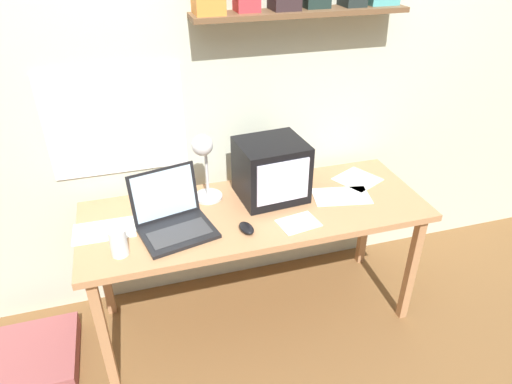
{
  "coord_description": "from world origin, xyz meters",
  "views": [
    {
      "loc": [
        -0.56,
        -1.86,
        2.01
      ],
      "look_at": [
        0.0,
        0.0,
        0.84
      ],
      "focal_mm": 32.0,
      "sensor_mm": 36.0,
      "label": 1
    }
  ],
  "objects_px": {
    "crt_monitor": "(271,170)",
    "open_notebook": "(357,179)",
    "loose_paper_near_monitor": "(298,223)",
    "corner_desk": "(256,219)",
    "juice_glass": "(119,244)",
    "computer_mouse": "(246,228)",
    "loose_paper_near_laptop": "(104,230)",
    "laptop": "(172,215)",
    "floor_cushion": "(31,360)",
    "desk_lamp": "(204,158)",
    "printed_handout": "(341,196)"
  },
  "relations": [
    {
      "from": "laptop",
      "to": "loose_paper_near_laptop",
      "type": "bearing_deg",
      "value": 155.72
    },
    {
      "from": "corner_desk",
      "to": "desk_lamp",
      "type": "xyz_separation_m",
      "value": [
        -0.23,
        0.13,
        0.32
      ]
    },
    {
      "from": "juice_glass",
      "to": "floor_cushion",
      "type": "relative_size",
      "value": 0.28
    },
    {
      "from": "loose_paper_near_laptop",
      "to": "open_notebook",
      "type": "distance_m",
      "value": 1.38
    },
    {
      "from": "loose_paper_near_monitor",
      "to": "desk_lamp",
      "type": "bearing_deg",
      "value": 140.95
    },
    {
      "from": "crt_monitor",
      "to": "laptop",
      "type": "height_order",
      "value": "crt_monitor"
    },
    {
      "from": "laptop",
      "to": "desk_lamp",
      "type": "relative_size",
      "value": 1.0
    },
    {
      "from": "computer_mouse",
      "to": "loose_paper_near_laptop",
      "type": "distance_m",
      "value": 0.67
    },
    {
      "from": "loose_paper_near_monitor",
      "to": "loose_paper_near_laptop",
      "type": "height_order",
      "value": "same"
    },
    {
      "from": "printed_handout",
      "to": "loose_paper_near_laptop",
      "type": "relative_size",
      "value": 1.13
    },
    {
      "from": "loose_paper_near_monitor",
      "to": "floor_cushion",
      "type": "bearing_deg",
      "value": 173.59
    },
    {
      "from": "juice_glass",
      "to": "loose_paper_near_monitor",
      "type": "height_order",
      "value": "juice_glass"
    },
    {
      "from": "juice_glass",
      "to": "loose_paper_near_monitor",
      "type": "bearing_deg",
      "value": -0.21
    },
    {
      "from": "floor_cushion",
      "to": "crt_monitor",
      "type": "bearing_deg",
      "value": 5.57
    },
    {
      "from": "loose_paper_near_monitor",
      "to": "floor_cushion",
      "type": "distance_m",
      "value": 1.55
    },
    {
      "from": "printed_handout",
      "to": "open_notebook",
      "type": "distance_m",
      "value": 0.22
    },
    {
      "from": "crt_monitor",
      "to": "floor_cushion",
      "type": "xyz_separation_m",
      "value": [
        -1.34,
        -0.13,
        -0.84
      ]
    },
    {
      "from": "corner_desk",
      "to": "loose_paper_near_monitor",
      "type": "bearing_deg",
      "value": -48.69
    },
    {
      "from": "loose_paper_near_monitor",
      "to": "corner_desk",
      "type": "bearing_deg",
      "value": 131.31
    },
    {
      "from": "corner_desk",
      "to": "desk_lamp",
      "type": "relative_size",
      "value": 4.51
    },
    {
      "from": "juice_glass",
      "to": "computer_mouse",
      "type": "bearing_deg",
      "value": 0.99
    },
    {
      "from": "printed_handout",
      "to": "loose_paper_near_laptop",
      "type": "bearing_deg",
      "value": 178.29
    },
    {
      "from": "printed_handout",
      "to": "open_notebook",
      "type": "relative_size",
      "value": 1.14
    },
    {
      "from": "printed_handout",
      "to": "floor_cushion",
      "type": "relative_size",
      "value": 0.71
    },
    {
      "from": "desk_lamp",
      "to": "open_notebook",
      "type": "bearing_deg",
      "value": 21.59
    },
    {
      "from": "loose_paper_near_laptop",
      "to": "floor_cushion",
      "type": "xyz_separation_m",
      "value": [
        -0.48,
        -0.05,
        -0.69
      ]
    },
    {
      "from": "laptop",
      "to": "desk_lamp",
      "type": "xyz_separation_m",
      "value": [
        0.2,
        0.17,
        0.19
      ]
    },
    {
      "from": "computer_mouse",
      "to": "loose_paper_near_laptop",
      "type": "height_order",
      "value": "computer_mouse"
    },
    {
      "from": "corner_desk",
      "to": "crt_monitor",
      "type": "height_order",
      "value": "crt_monitor"
    },
    {
      "from": "floor_cushion",
      "to": "loose_paper_near_monitor",
      "type": "bearing_deg",
      "value": -6.41
    },
    {
      "from": "computer_mouse",
      "to": "desk_lamp",
      "type": "bearing_deg",
      "value": 113.36
    },
    {
      "from": "loose_paper_near_laptop",
      "to": "floor_cushion",
      "type": "height_order",
      "value": "loose_paper_near_laptop"
    },
    {
      "from": "desk_lamp",
      "to": "floor_cushion",
      "type": "distance_m",
      "value": 1.38
    },
    {
      "from": "corner_desk",
      "to": "computer_mouse",
      "type": "height_order",
      "value": "computer_mouse"
    },
    {
      "from": "crt_monitor",
      "to": "open_notebook",
      "type": "bearing_deg",
      "value": -2.13
    },
    {
      "from": "corner_desk",
      "to": "loose_paper_near_monitor",
      "type": "distance_m",
      "value": 0.25
    },
    {
      "from": "corner_desk",
      "to": "laptop",
      "type": "relative_size",
      "value": 4.5
    },
    {
      "from": "crt_monitor",
      "to": "loose_paper_near_laptop",
      "type": "height_order",
      "value": "crt_monitor"
    },
    {
      "from": "computer_mouse",
      "to": "printed_handout",
      "type": "height_order",
      "value": "computer_mouse"
    },
    {
      "from": "loose_paper_near_monitor",
      "to": "loose_paper_near_laptop",
      "type": "relative_size",
      "value": 0.73
    },
    {
      "from": "loose_paper_near_monitor",
      "to": "floor_cushion",
      "type": "height_order",
      "value": "loose_paper_near_monitor"
    },
    {
      "from": "juice_glass",
      "to": "printed_handout",
      "type": "relative_size",
      "value": 0.39
    },
    {
      "from": "desk_lamp",
      "to": "juice_glass",
      "type": "height_order",
      "value": "desk_lamp"
    },
    {
      "from": "juice_glass",
      "to": "floor_cushion",
      "type": "distance_m",
      "value": 0.93
    },
    {
      "from": "desk_lamp",
      "to": "open_notebook",
      "type": "relative_size",
      "value": 1.36
    },
    {
      "from": "crt_monitor",
      "to": "laptop",
      "type": "xyz_separation_m",
      "value": [
        -0.54,
        -0.14,
        -0.09
      ]
    },
    {
      "from": "laptop",
      "to": "juice_glass",
      "type": "bearing_deg",
      "value": -164.04
    },
    {
      "from": "laptop",
      "to": "computer_mouse",
      "type": "height_order",
      "value": "laptop"
    },
    {
      "from": "computer_mouse",
      "to": "floor_cushion",
      "type": "height_order",
      "value": "computer_mouse"
    },
    {
      "from": "corner_desk",
      "to": "laptop",
      "type": "xyz_separation_m",
      "value": [
        -0.43,
        -0.04,
        0.13
      ]
    }
  ]
}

